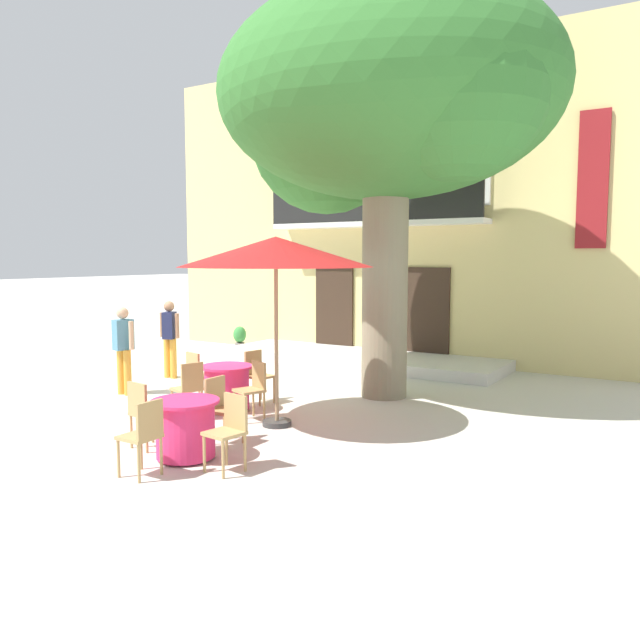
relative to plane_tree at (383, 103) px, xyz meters
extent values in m
plane|color=beige|center=(-2.90, -1.17, -5.26)|extent=(120.00, 120.00, 0.00)
cube|color=#DBC67F|center=(-1.96, 5.83, -1.51)|extent=(13.00, 4.00, 7.50)
cube|color=#332319|center=(-3.26, 3.80, -4.11)|extent=(1.10, 0.08, 2.30)
cube|color=#332319|center=(-0.66, 3.80, -4.11)|extent=(1.10, 0.08, 2.30)
cube|color=silver|center=(-4.16, 3.79, -0.61)|extent=(1.10, 0.08, 1.90)
cube|color=black|center=(-4.16, 3.76, -0.61)|extent=(0.84, 0.04, 1.60)
cube|color=silver|center=(-1.96, 3.79, -0.61)|extent=(1.10, 0.08, 1.90)
cube|color=black|center=(-1.96, 3.76, -0.61)|extent=(0.84, 0.04, 1.60)
cube|color=silver|center=(0.24, 3.79, -0.61)|extent=(1.10, 0.08, 1.90)
cube|color=black|center=(0.24, 3.76, -0.61)|extent=(0.84, 0.04, 1.60)
cube|color=silver|center=(-1.96, 3.50, -1.92)|extent=(5.60, 0.65, 0.12)
cube|color=black|center=(-1.96, 3.21, -1.41)|extent=(5.60, 0.06, 0.90)
cylinder|color=#B2B2B7|center=(-3.16, 3.33, -0.51)|extent=(0.04, 0.95, 1.33)
cube|color=#192D9E|center=(-3.16, 2.88, -0.21)|extent=(0.60, 0.29, 0.38)
cylinder|color=#B2B2B7|center=(-0.76, 3.33, -0.51)|extent=(0.04, 0.95, 1.33)
cube|color=#146B2D|center=(-0.76, 2.88, -0.21)|extent=(0.60, 0.29, 0.38)
cylinder|color=#995638|center=(-4.26, 3.53, -1.71)|extent=(0.28, 0.28, 0.29)
ellipsoid|color=#38843D|center=(-4.26, 3.53, -1.35)|extent=(0.36, 0.36, 0.45)
cylinder|color=slate|center=(-1.96, 3.53, -1.70)|extent=(0.34, 0.34, 0.32)
ellipsoid|color=#38843D|center=(-1.96, 3.53, -1.36)|extent=(0.45, 0.45, 0.37)
cylinder|color=#47423D|center=(0.34, 3.53, -1.72)|extent=(0.26, 0.26, 0.27)
ellipsoid|color=#4C8E38|center=(0.34, 3.53, -1.34)|extent=(0.33, 0.33, 0.49)
cube|color=maroon|center=(2.92, 3.77, -1.13)|extent=(0.60, 0.06, 2.80)
cube|color=silver|center=(-1.96, 2.80, -5.13)|extent=(6.84, 2.05, 0.25)
cylinder|color=#7F755B|center=(0.09, -0.05, -3.40)|extent=(0.83, 0.83, 3.72)
ellipsoid|color=#33702D|center=(0.09, -0.05, 0.16)|extent=(6.19, 5.57, 3.71)
sphere|color=#33702D|center=(-1.61, 0.72, -0.30)|extent=(3.09, 3.09, 3.09)
sphere|color=#33702D|center=(1.64, -0.67, -0.15)|extent=(2.79, 2.79, 2.79)
cylinder|color=#E52D66|center=(-1.62, -2.43, -4.89)|extent=(0.74, 0.74, 0.68)
cylinder|color=#E52D66|center=(-1.62, -2.43, -4.52)|extent=(0.86, 0.86, 0.04)
cylinder|color=#2D2823|center=(-1.62, -2.43, -5.24)|extent=(0.44, 0.44, 0.03)
cylinder|color=tan|center=(-2.05, -3.26, -5.03)|extent=(0.04, 0.04, 0.45)
cylinder|color=tan|center=(-1.95, -2.94, -5.03)|extent=(0.04, 0.04, 0.45)
cylinder|color=tan|center=(-1.72, -3.36, -5.03)|extent=(0.04, 0.04, 0.45)
cylinder|color=tan|center=(-1.63, -3.03, -5.03)|extent=(0.04, 0.04, 0.45)
cube|color=tan|center=(-1.84, -3.15, -4.79)|extent=(0.50, 0.50, 0.04)
cube|color=tan|center=(-1.66, -3.20, -4.56)|extent=(0.15, 0.38, 0.42)
cylinder|color=tan|center=(-0.84, -2.93, -5.03)|extent=(0.04, 0.04, 0.45)
cylinder|color=tan|center=(-1.15, -2.80, -5.03)|extent=(0.04, 0.04, 0.45)
cylinder|color=tan|center=(-0.71, -2.62, -5.03)|extent=(0.04, 0.04, 0.45)
cylinder|color=tan|center=(-1.02, -2.49, -5.03)|extent=(0.04, 0.04, 0.45)
cube|color=tan|center=(-0.93, -2.71, -4.79)|extent=(0.52, 0.52, 0.04)
cube|color=tan|center=(-0.86, -2.54, -4.56)|extent=(0.37, 0.18, 0.42)
cylinder|color=tan|center=(-1.30, -1.55, -5.03)|extent=(0.04, 0.04, 0.45)
cylinder|color=tan|center=(-1.36, -1.89, -5.03)|extent=(0.04, 0.04, 0.45)
cylinder|color=tan|center=(-1.64, -1.49, -5.03)|extent=(0.04, 0.04, 0.45)
cylinder|color=tan|center=(-1.69, -1.83, -5.03)|extent=(0.04, 0.04, 0.45)
cube|color=tan|center=(-1.50, -1.69, -4.79)|extent=(0.46, 0.46, 0.04)
cube|color=tan|center=(-1.67, -1.66, -4.56)|extent=(0.10, 0.38, 0.42)
cylinder|color=tan|center=(-2.47, -2.03, -5.03)|extent=(0.04, 0.04, 0.45)
cylinder|color=tan|center=(-2.14, -2.12, -5.03)|extent=(0.04, 0.04, 0.45)
cylinder|color=tan|center=(-2.56, -2.36, -5.03)|extent=(0.04, 0.04, 0.45)
cylinder|color=tan|center=(-2.23, -2.44, -5.03)|extent=(0.04, 0.04, 0.45)
cube|color=tan|center=(-2.35, -2.24, -4.79)|extent=(0.49, 0.49, 0.04)
cube|color=tan|center=(-2.40, -2.41, -4.56)|extent=(0.38, 0.14, 0.42)
cylinder|color=#E52D66|center=(-0.41, -4.65, -4.89)|extent=(0.74, 0.74, 0.68)
cylinder|color=#E52D66|center=(-0.41, -4.65, -4.52)|extent=(0.86, 0.86, 0.04)
cylinder|color=#2D2823|center=(-0.41, -4.65, -5.24)|extent=(0.44, 0.44, 0.03)
cylinder|color=tan|center=(0.47, -4.96, -5.03)|extent=(0.04, 0.04, 0.45)
cylinder|color=tan|center=(0.13, -4.91, -5.03)|extent=(0.04, 0.04, 0.45)
cylinder|color=tan|center=(0.52, -4.62, -5.03)|extent=(0.04, 0.04, 0.45)
cylinder|color=tan|center=(0.19, -4.57, -5.03)|extent=(0.04, 0.04, 0.45)
cube|color=tan|center=(0.33, -4.76, -4.79)|extent=(0.46, 0.46, 0.04)
cube|color=tan|center=(0.36, -4.59, -4.56)|extent=(0.38, 0.10, 0.42)
cylinder|color=tan|center=(-0.23, -3.73, -5.03)|extent=(0.04, 0.04, 0.45)
cylinder|color=tan|center=(-0.24, -4.07, -5.03)|extent=(0.04, 0.04, 0.45)
cylinder|color=tan|center=(-0.57, -3.73, -5.03)|extent=(0.04, 0.04, 0.45)
cylinder|color=tan|center=(-0.58, -4.07, -5.03)|extent=(0.04, 0.04, 0.45)
cube|color=tan|center=(-0.40, -3.90, -4.79)|extent=(0.41, 0.41, 0.04)
cube|color=tan|center=(-0.58, -3.90, -4.56)|extent=(0.05, 0.38, 0.42)
cylinder|color=tan|center=(-1.31, -4.37, -5.03)|extent=(0.04, 0.04, 0.45)
cylinder|color=tan|center=(-0.97, -4.41, -5.03)|extent=(0.04, 0.04, 0.45)
cylinder|color=tan|center=(-1.35, -4.71, -5.03)|extent=(0.04, 0.04, 0.45)
cylinder|color=tan|center=(-1.01, -4.75, -5.03)|extent=(0.04, 0.04, 0.45)
cube|color=tan|center=(-1.16, -4.56, -4.79)|extent=(0.45, 0.45, 0.04)
cube|color=tan|center=(-1.18, -4.74, -4.56)|extent=(0.38, 0.09, 0.42)
cylinder|color=tan|center=(-0.59, -5.57, -5.03)|extent=(0.04, 0.04, 0.45)
cylinder|color=tan|center=(-0.59, -5.23, -5.03)|extent=(0.04, 0.04, 0.45)
cylinder|color=tan|center=(-0.25, -5.57, -5.03)|extent=(0.04, 0.04, 0.45)
cylinder|color=tan|center=(-0.25, -5.23, -5.03)|extent=(0.04, 0.04, 0.45)
cube|color=tan|center=(-0.42, -5.40, -4.79)|extent=(0.40, 0.40, 0.04)
cube|color=tan|center=(-0.24, -5.40, -4.56)|extent=(0.04, 0.38, 0.42)
cylinder|color=#997A56|center=(-0.37, -2.75, -3.98)|extent=(0.06, 0.06, 2.55)
cylinder|color=#333333|center=(-0.37, -2.75, -5.22)|extent=(0.44, 0.44, 0.08)
cone|color=#B21E1E|center=(-0.37, -2.75, -2.63)|extent=(2.90, 2.90, 0.45)
cylinder|color=slate|center=(-5.73, 2.92, -5.14)|extent=(0.27, 0.27, 0.23)
ellipsoid|color=#38843D|center=(-5.73, 2.92, -4.81)|extent=(0.35, 0.35, 0.44)
cylinder|color=gold|center=(-4.14, -2.48, -4.84)|extent=(0.14, 0.14, 0.84)
cylinder|color=gold|center=(-3.96, -2.48, -4.84)|extent=(0.14, 0.14, 0.84)
cube|color=teal|center=(-4.05, -2.48, -4.14)|extent=(0.30, 0.38, 0.56)
sphere|color=tan|center=(-4.05, -2.48, -3.74)|extent=(0.22, 0.22, 0.22)
cylinder|color=tan|center=(-4.27, -2.48, -4.14)|extent=(0.09, 0.09, 0.52)
cylinder|color=tan|center=(-3.83, -2.48, -4.14)|extent=(0.09, 0.09, 0.52)
cylinder|color=gold|center=(-4.61, -0.86, -4.84)|extent=(0.14, 0.14, 0.84)
cylinder|color=gold|center=(-4.43, -0.86, -4.84)|extent=(0.14, 0.14, 0.84)
cube|color=#1E2347|center=(-4.52, -0.86, -4.14)|extent=(0.35, 0.40, 0.56)
sphere|color=#9E7051|center=(-4.52, -0.86, -3.74)|extent=(0.22, 0.22, 0.22)
cylinder|color=#9E7051|center=(-4.74, -0.86, -4.14)|extent=(0.09, 0.09, 0.52)
cylinder|color=#9E7051|center=(-4.30, -0.86, -4.14)|extent=(0.09, 0.09, 0.52)
camera|label=1|loc=(5.18, -10.37, -2.71)|focal=35.58mm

